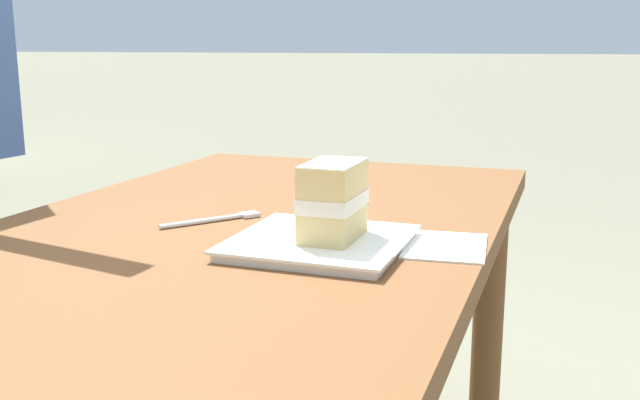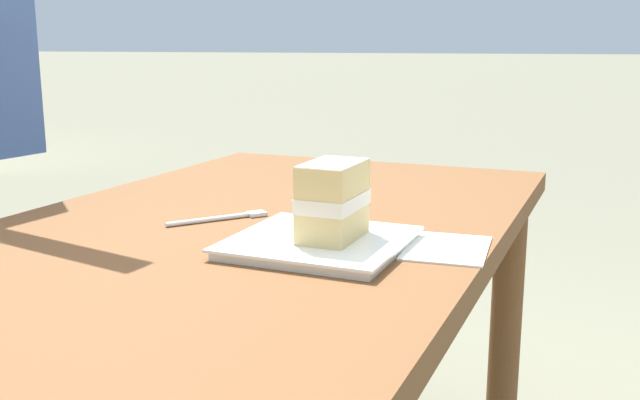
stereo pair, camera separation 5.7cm
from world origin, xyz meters
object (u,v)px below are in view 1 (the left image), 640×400
Objects in this scene: cake_slice at (333,201)px; dessert_fork at (217,219)px; paper_napkin at (446,246)px; dessert_plate at (320,243)px; patio_table at (231,295)px.

dessert_fork is at bearing -111.91° from cake_slice.
dessert_fork is 0.37m from paper_napkin.
dessert_fork is (-0.09, -0.21, -0.00)m from dessert_plate.
dessert_fork is 0.90× the size of paper_napkin.
paper_napkin is (0.03, 0.37, -0.00)m from dessert_fork.
dessert_plate is 0.23m from dessert_fork.
dessert_plate reaches higher than paper_napkin.
dessert_fork is at bearing -114.19° from dessert_plate.
paper_napkin reaches higher than patio_table.
patio_table is at bearing -86.44° from paper_napkin.
dessert_plate is 0.06m from cake_slice.
dessert_fork reaches higher than patio_table.
dessert_plate reaches higher than dessert_fork.
cake_slice reaches higher than patio_table.
cake_slice is 0.25m from dessert_fork.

